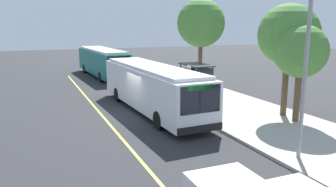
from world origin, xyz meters
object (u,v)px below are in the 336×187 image
route_sign_post (189,80)px  pedestrian_commuter (191,84)px  transit_bus_second (102,61)px  transit_bus_main (152,86)px  waiting_bench (200,91)px

route_sign_post → pedestrian_commuter: size_ratio=1.66×
transit_bus_second → route_sign_post: (16.73, 2.08, 0.34)m
transit_bus_main → pedestrian_commuter: transit_bus_main is taller
waiting_bench → route_sign_post: (2.51, -2.17, 1.32)m
waiting_bench → pedestrian_commuter: (-0.39, -0.58, 0.48)m
pedestrian_commuter → transit_bus_second: bearing=-165.1°
waiting_bench → route_sign_post: 3.57m
transit_bus_second → pedestrian_commuter: size_ratio=7.09×
transit_bus_second → pedestrian_commuter: (13.83, 3.68, -0.50)m
transit_bus_main → waiting_bench: (-1.87, 4.50, -0.99)m
pedestrian_commuter → transit_bus_main: bearing=-60.0°
waiting_bench → route_sign_post: route_sign_post is taller
transit_bus_main → route_sign_post: same height
transit_bus_second → pedestrian_commuter: 14.32m
route_sign_post → pedestrian_commuter: route_sign_post is taller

